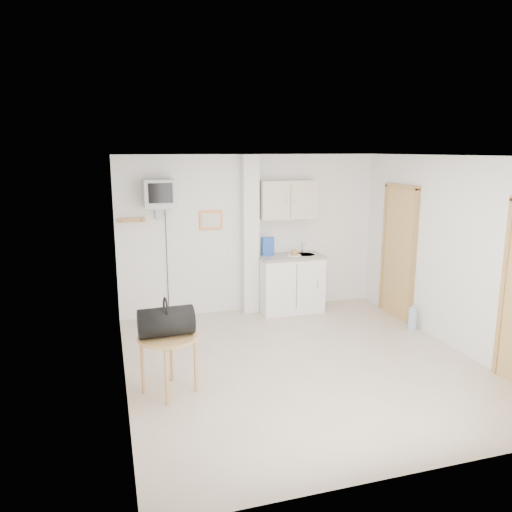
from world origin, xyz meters
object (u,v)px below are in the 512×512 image
object	(u,v)px
water_bottle	(413,318)
duffel_bag	(166,321)
crt_television	(159,194)
round_table	(168,343)

from	to	relation	value
water_bottle	duffel_bag	bearing A→B (deg)	-165.70
crt_television	water_bottle	world-z (taller)	crt_television
duffel_bag	crt_television	bearing A→B (deg)	82.03
round_table	duffel_bag	world-z (taller)	duffel_bag
crt_television	round_table	distance (m)	2.69
duffel_bag	water_bottle	world-z (taller)	duffel_bag
round_table	crt_television	bearing A→B (deg)	85.03
duffel_bag	round_table	bearing A→B (deg)	25.06
crt_television	round_table	bearing A→B (deg)	-94.97
round_table	duffel_bag	bearing A→B (deg)	-152.29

